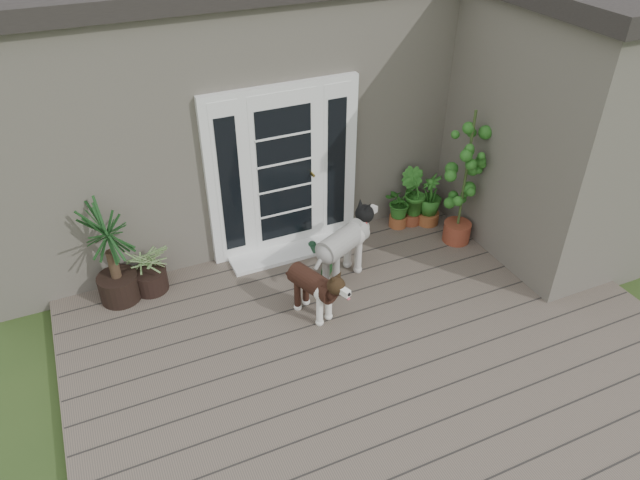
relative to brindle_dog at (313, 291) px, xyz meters
name	(u,v)px	position (x,y,z in m)	size (l,w,h in m)	color
deck	(381,356)	(0.42, -0.83, -0.38)	(6.20, 4.60, 0.12)	#6B5B4C
house_main	(244,85)	(0.42, 3.42, 1.11)	(7.40, 4.00, 3.10)	#665E54
house_wing	(556,135)	(3.32, 0.27, 1.11)	(1.60, 2.40, 3.10)	#665E54
door_unit	(284,171)	(0.22, 1.37, 0.75)	(1.90, 0.14, 2.15)	white
door_step	(292,251)	(0.22, 1.17, -0.30)	(1.60, 0.40, 0.05)	white
brindle_dog	(313,291)	(0.00, 0.00, 0.00)	(0.33, 0.77, 0.64)	#3B1F15
white_dog	(343,251)	(0.59, 0.48, 0.06)	(0.39, 0.91, 0.76)	silver
spider_plant	(147,265)	(-1.56, 1.17, 0.03)	(0.66, 0.66, 0.71)	#87A062
yucca	(111,254)	(-1.91, 1.15, 0.30)	(0.86, 0.86, 1.25)	#123311
herb_a	(399,209)	(1.77, 1.17, -0.06)	(0.41, 0.41, 0.52)	#225518
herb_b	(412,204)	(1.97, 1.17, -0.03)	(0.39, 0.39, 0.59)	#205A19
herb_c	(429,204)	(2.18, 1.07, -0.03)	(0.38, 0.38, 0.59)	#1C631F
sapling	(465,177)	(2.29, 0.56, 0.62)	(0.55, 0.55, 1.88)	#23651C
clog_left	(314,248)	(0.49, 1.09, -0.28)	(0.12, 0.27, 0.08)	#14331D
clog_right	(328,267)	(0.49, 0.66, -0.28)	(0.14, 0.30, 0.09)	#173918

